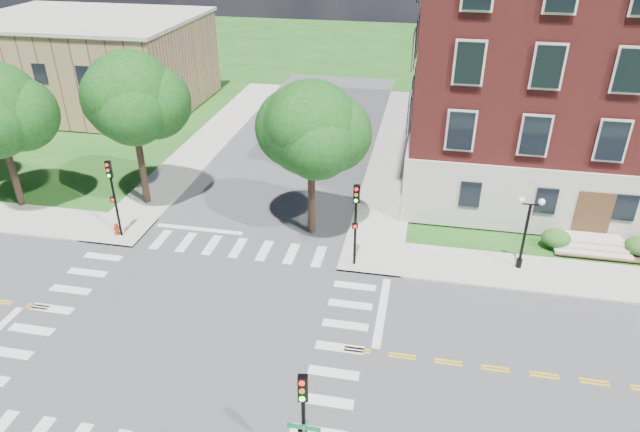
% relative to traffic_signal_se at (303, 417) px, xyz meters
% --- Properties ---
extents(ground, '(160.00, 160.00, 0.00)m').
position_rel_traffic_signal_se_xyz_m(ground, '(-7.13, 6.90, -3.19)').
color(ground, '#194A14').
rests_on(ground, ground).
extents(road_ew, '(90.00, 12.00, 0.01)m').
position_rel_traffic_signal_se_xyz_m(road_ew, '(-7.13, 6.90, -3.18)').
color(road_ew, '#3D3D3F').
rests_on(road_ew, ground).
extents(road_ns, '(12.00, 90.00, 0.01)m').
position_rel_traffic_signal_se_xyz_m(road_ns, '(-7.13, 6.90, -3.18)').
color(road_ns, '#3D3D3F').
rests_on(road_ns, ground).
extents(sidewalk_ne, '(34.00, 34.00, 0.12)m').
position_rel_traffic_signal_se_xyz_m(sidewalk_ne, '(8.25, 22.28, -3.13)').
color(sidewalk_ne, '#9E9B93').
rests_on(sidewalk_ne, ground).
extents(sidewalk_nw, '(34.00, 34.00, 0.12)m').
position_rel_traffic_signal_se_xyz_m(sidewalk_nw, '(-22.50, 22.28, -3.13)').
color(sidewalk_nw, '#9E9B93').
rests_on(sidewalk_nw, ground).
extents(crosswalk_east, '(2.20, 10.20, 0.02)m').
position_rel_traffic_signal_se_xyz_m(crosswalk_east, '(0.07, 6.90, -3.19)').
color(crosswalk_east, silver).
rests_on(crosswalk_east, ground).
extents(stop_bar_east, '(0.40, 5.50, 0.00)m').
position_rel_traffic_signal_se_xyz_m(stop_bar_east, '(1.67, 9.90, -3.19)').
color(stop_bar_east, silver).
rests_on(stop_bar_east, ground).
extents(secondary_building, '(20.40, 15.40, 8.30)m').
position_rel_traffic_signal_se_xyz_m(secondary_building, '(-29.13, 36.90, 1.09)').
color(secondary_building, olive).
rests_on(secondary_building, ground).
extents(tree_c, '(5.66, 5.66, 9.96)m').
position_rel_traffic_signal_se_xyz_m(tree_c, '(-14.84, 18.37, 4.04)').
color(tree_c, black).
rests_on(tree_c, ground).
extents(tree_d, '(5.38, 5.38, 9.24)m').
position_rel_traffic_signal_se_xyz_m(tree_d, '(-3.30, 16.75, 3.46)').
color(tree_d, black).
rests_on(tree_d, ground).
extents(traffic_signal_se, '(0.35, 0.40, 4.80)m').
position_rel_traffic_signal_se_xyz_m(traffic_signal_se, '(0.00, 0.00, 0.00)').
color(traffic_signal_se, black).
rests_on(traffic_signal_se, ground).
extents(traffic_signal_ne, '(0.37, 0.43, 4.80)m').
position_rel_traffic_signal_se_xyz_m(traffic_signal_ne, '(-0.25, 13.63, 0.00)').
color(traffic_signal_ne, black).
rests_on(traffic_signal_ne, ground).
extents(traffic_signal_nw, '(0.36, 0.42, 4.80)m').
position_rel_traffic_signal_se_xyz_m(traffic_signal_nw, '(-14.36, 13.95, 0.00)').
color(traffic_signal_nw, black).
rests_on(traffic_signal_nw, ground).
extents(twin_lamp_west, '(1.36, 0.36, 4.23)m').
position_rel_traffic_signal_se_xyz_m(twin_lamp_west, '(8.62, 15.08, -0.66)').
color(twin_lamp_west, black).
rests_on(twin_lamp_west, ground).
extents(fire_hydrant, '(0.35, 0.35, 0.75)m').
position_rel_traffic_signal_se_xyz_m(fire_hydrant, '(-14.65, 14.02, -2.72)').
color(fire_hydrant, '#A3210C').
rests_on(fire_hydrant, ground).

